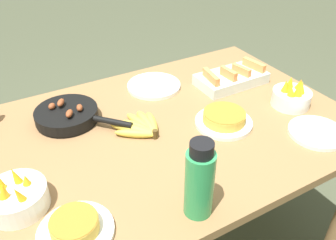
{
  "coord_description": "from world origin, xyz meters",
  "views": [
    {
      "loc": [
        -0.56,
        -0.98,
        1.58
      ],
      "look_at": [
        0.0,
        0.0,
        0.8
      ],
      "focal_mm": 38.0,
      "sensor_mm": 36.0,
      "label": 1
    }
  ],
  "objects_px": {
    "melon_tray": "(231,78)",
    "fruit_bowl_mango": "(16,197)",
    "frittata_plate_center": "(75,228)",
    "water_bottle": "(200,181)",
    "empty_plate_near_front": "(154,86)",
    "empty_plate_far_left": "(317,133)",
    "fruit_bowl_citrus": "(292,96)",
    "frittata_plate_side": "(224,119)",
    "banana_bunch": "(142,126)",
    "skillet": "(68,115)"
  },
  "relations": [
    {
      "from": "melon_tray",
      "to": "fruit_bowl_mango",
      "type": "distance_m",
      "value": 1.05
    },
    {
      "from": "frittata_plate_center",
      "to": "water_bottle",
      "type": "xyz_separation_m",
      "value": [
        0.33,
        -0.1,
        0.1
      ]
    },
    {
      "from": "fruit_bowl_mango",
      "to": "water_bottle",
      "type": "xyz_separation_m",
      "value": [
        0.45,
        -0.27,
        0.08
      ]
    },
    {
      "from": "melon_tray",
      "to": "fruit_bowl_mango",
      "type": "bearing_deg",
      "value": -164.1
    },
    {
      "from": "empty_plate_near_front",
      "to": "empty_plate_far_left",
      "type": "relative_size",
      "value": 1.15
    },
    {
      "from": "empty_plate_near_front",
      "to": "fruit_bowl_mango",
      "type": "bearing_deg",
      "value": -147.3
    },
    {
      "from": "melon_tray",
      "to": "water_bottle",
      "type": "distance_m",
      "value": 0.8
    },
    {
      "from": "frittata_plate_center",
      "to": "fruit_bowl_citrus",
      "type": "xyz_separation_m",
      "value": [
        1.0,
        0.19,
        0.02
      ]
    },
    {
      "from": "water_bottle",
      "to": "frittata_plate_center",
      "type": "bearing_deg",
      "value": 164.09
    },
    {
      "from": "melon_tray",
      "to": "frittata_plate_side",
      "type": "height_order",
      "value": "melon_tray"
    },
    {
      "from": "melon_tray",
      "to": "water_bottle",
      "type": "xyz_separation_m",
      "value": [
        -0.56,
        -0.56,
        0.09
      ]
    },
    {
      "from": "banana_bunch",
      "to": "frittata_plate_center",
      "type": "bearing_deg",
      "value": -137.29
    },
    {
      "from": "skillet",
      "to": "fruit_bowl_citrus",
      "type": "bearing_deg",
      "value": 25.58
    },
    {
      "from": "skillet",
      "to": "empty_plate_far_left",
      "type": "xyz_separation_m",
      "value": [
        0.79,
        -0.55,
        -0.02
      ]
    },
    {
      "from": "skillet",
      "to": "empty_plate_far_left",
      "type": "bearing_deg",
      "value": 12.76
    },
    {
      "from": "empty_plate_near_front",
      "to": "empty_plate_far_left",
      "type": "bearing_deg",
      "value": -59.78
    },
    {
      "from": "banana_bunch",
      "to": "fruit_bowl_mango",
      "type": "bearing_deg",
      "value": -161.58
    },
    {
      "from": "banana_bunch",
      "to": "fruit_bowl_citrus",
      "type": "xyz_separation_m",
      "value": [
        0.63,
        -0.15,
        0.03
      ]
    },
    {
      "from": "melon_tray",
      "to": "empty_plate_near_front",
      "type": "bearing_deg",
      "value": 155.68
    },
    {
      "from": "melon_tray",
      "to": "frittata_plate_center",
      "type": "relative_size",
      "value": 1.53
    },
    {
      "from": "frittata_plate_center",
      "to": "fruit_bowl_citrus",
      "type": "relative_size",
      "value": 1.31
    },
    {
      "from": "empty_plate_far_left",
      "to": "fruit_bowl_mango",
      "type": "bearing_deg",
      "value": 169.77
    },
    {
      "from": "empty_plate_near_front",
      "to": "water_bottle",
      "type": "bearing_deg",
      "value": -108.07
    },
    {
      "from": "melon_tray",
      "to": "empty_plate_far_left",
      "type": "height_order",
      "value": "melon_tray"
    },
    {
      "from": "fruit_bowl_citrus",
      "to": "melon_tray",
      "type": "bearing_deg",
      "value": 110.24
    },
    {
      "from": "melon_tray",
      "to": "frittata_plate_center",
      "type": "bearing_deg",
      "value": -152.48
    },
    {
      "from": "empty_plate_far_left",
      "to": "fruit_bowl_mango",
      "type": "distance_m",
      "value": 1.07
    },
    {
      "from": "melon_tray",
      "to": "skillet",
      "type": "bearing_deg",
      "value": 174.25
    },
    {
      "from": "fruit_bowl_mango",
      "to": "water_bottle",
      "type": "distance_m",
      "value": 0.53
    },
    {
      "from": "frittata_plate_center",
      "to": "melon_tray",
      "type": "bearing_deg",
      "value": 27.52
    },
    {
      "from": "frittata_plate_side",
      "to": "water_bottle",
      "type": "xyz_separation_m",
      "value": [
        -0.33,
        -0.31,
        0.09
      ]
    },
    {
      "from": "melon_tray",
      "to": "fruit_bowl_citrus",
      "type": "bearing_deg",
      "value": -69.76
    },
    {
      "from": "empty_plate_near_front",
      "to": "fruit_bowl_mango",
      "type": "relative_size",
      "value": 1.36
    },
    {
      "from": "frittata_plate_center",
      "to": "fruit_bowl_citrus",
      "type": "distance_m",
      "value": 1.02
    },
    {
      "from": "melon_tray",
      "to": "frittata_plate_side",
      "type": "distance_m",
      "value": 0.34
    },
    {
      "from": "melon_tray",
      "to": "fruit_bowl_citrus",
      "type": "distance_m",
      "value": 0.29
    },
    {
      "from": "water_bottle",
      "to": "fruit_bowl_mango",
      "type": "bearing_deg",
      "value": 148.66
    },
    {
      "from": "fruit_bowl_mango",
      "to": "fruit_bowl_citrus",
      "type": "relative_size",
      "value": 1.13
    },
    {
      "from": "fruit_bowl_citrus",
      "to": "empty_plate_far_left",
      "type": "bearing_deg",
      "value": -108.04
    },
    {
      "from": "skillet",
      "to": "frittata_plate_side",
      "type": "bearing_deg",
      "value": 15.9
    },
    {
      "from": "skillet",
      "to": "frittata_plate_side",
      "type": "xyz_separation_m",
      "value": [
        0.52,
        -0.33,
        -0.0
      ]
    },
    {
      "from": "fruit_bowl_mango",
      "to": "empty_plate_far_left",
      "type": "bearing_deg",
      "value": -10.23
    },
    {
      "from": "empty_plate_near_front",
      "to": "fruit_bowl_mango",
      "type": "distance_m",
      "value": 0.81
    },
    {
      "from": "empty_plate_far_left",
      "to": "fruit_bowl_mango",
      "type": "height_order",
      "value": "fruit_bowl_mango"
    },
    {
      "from": "banana_bunch",
      "to": "fruit_bowl_mango",
      "type": "distance_m",
      "value": 0.51
    },
    {
      "from": "frittata_plate_center",
      "to": "fruit_bowl_mango",
      "type": "distance_m",
      "value": 0.21
    },
    {
      "from": "skillet",
      "to": "fruit_bowl_mango",
      "type": "relative_size",
      "value": 1.88
    },
    {
      "from": "frittata_plate_center",
      "to": "water_bottle",
      "type": "relative_size",
      "value": 0.84
    },
    {
      "from": "frittata_plate_center",
      "to": "frittata_plate_side",
      "type": "relative_size",
      "value": 0.94
    },
    {
      "from": "frittata_plate_side",
      "to": "fruit_bowl_citrus",
      "type": "height_order",
      "value": "fruit_bowl_citrus"
    }
  ]
}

